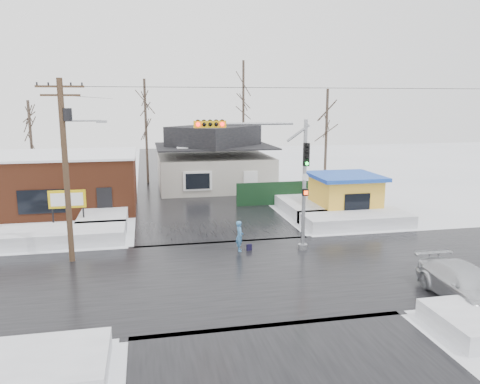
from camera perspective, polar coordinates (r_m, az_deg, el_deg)
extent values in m
plane|color=white|center=(22.08, 0.22, -10.01)|extent=(120.00, 120.00, 0.00)
cube|color=black|center=(22.08, 0.22, -9.99)|extent=(10.00, 120.00, 0.02)
cube|color=black|center=(22.08, 0.22, -9.99)|extent=(120.00, 10.00, 0.02)
cube|color=white|center=(28.60, -20.84, -4.97)|extent=(7.00, 3.00, 0.80)
cube|color=white|center=(31.14, 13.96, -3.29)|extent=(7.00, 3.00, 0.80)
cube|color=white|center=(33.16, -16.09, -2.53)|extent=(3.00, 8.00, 0.80)
cube|color=white|center=(34.89, 7.47, -1.52)|extent=(3.00, 8.00, 0.80)
cylinder|color=gray|center=(24.98, 7.83, 0.72)|extent=(0.20, 0.20, 7.00)
cylinder|color=gray|center=(25.79, 7.63, -6.63)|extent=(0.50, 0.50, 0.30)
cylinder|color=gray|center=(23.78, 1.13, 8.31)|extent=(4.60, 0.14, 0.14)
cube|color=gold|center=(23.42, -3.70, 8.25)|extent=(1.60, 0.28, 0.35)
sphere|color=#FF0C0C|center=(23.18, -5.13, 8.20)|extent=(0.20, 0.20, 0.20)
sphere|color=#FF0C0C|center=(23.35, -2.17, 8.25)|extent=(0.20, 0.20, 0.20)
cube|color=black|center=(24.55, 8.09, 4.54)|extent=(0.30, 0.22, 1.20)
sphere|color=#0CE533|center=(24.47, 8.17, 3.46)|extent=(0.18, 0.18, 0.18)
cube|color=black|center=(24.85, 7.96, -0.04)|extent=(0.30, 0.20, 0.35)
cylinder|color=#382619|center=(24.21, -20.45, 2.19)|extent=(0.28, 0.28, 9.00)
cube|color=#382619|center=(23.98, -21.12, 11.92)|extent=(2.20, 0.10, 0.10)
cube|color=#382619|center=(23.97, -21.05, 10.96)|extent=(1.80, 0.10, 0.10)
cylinder|color=black|center=(23.94, -20.31, 8.85)|extent=(0.44, 0.44, 0.60)
cylinder|color=gray|center=(23.86, -18.70, 8.23)|extent=(1.80, 0.08, 0.08)
cube|color=gray|center=(23.77, -16.52, 8.22)|extent=(0.50, 0.22, 0.12)
cube|color=brown|center=(37.28, -21.90, 1.08)|extent=(12.00, 8.00, 4.00)
cube|color=white|center=(37.00, -22.13, 4.21)|extent=(12.20, 8.20, 0.15)
cube|color=black|center=(33.50, -23.01, -1.09)|extent=(3.00, 0.08, 1.60)
cube|color=black|center=(32.99, -16.15, -1.35)|extent=(1.00, 0.08, 2.20)
cylinder|color=black|center=(31.02, -21.83, -2.87)|extent=(0.10, 0.10, 1.80)
cylinder|color=black|center=(30.74, -18.53, -2.77)|extent=(0.10, 0.10, 1.80)
cube|color=gold|center=(30.63, -20.32, -0.82)|extent=(2.20, 0.18, 1.10)
cube|color=white|center=(30.53, -20.35, -0.86)|extent=(1.90, 0.02, 0.80)
cube|color=#B8B2A6|center=(43.11, -3.15, 2.45)|extent=(10.00, 8.00, 3.00)
cube|color=black|center=(42.81, -3.18, 5.62)|extent=(10.40, 8.40, 0.12)
pyramid|color=black|center=(42.73, -3.20, 6.91)|extent=(9.00, 7.00, 1.80)
cube|color=brown|center=(44.29, 0.74, 7.12)|extent=(0.70, 0.70, 1.40)
cube|color=white|center=(38.90, -5.18, 1.33)|extent=(2.40, 0.12, 1.60)
cube|color=yellow|center=(33.80, 12.63, -0.54)|extent=(4.00, 4.00, 2.60)
cube|color=#1833B6|center=(33.54, 12.73, 1.88)|extent=(4.60, 4.60, 0.25)
cube|color=black|center=(32.00, 14.10, -1.26)|extent=(1.80, 0.06, 1.20)
cube|color=black|center=(36.49, 5.73, -0.12)|extent=(8.00, 0.12, 1.80)
cylinder|color=#332821|center=(46.26, -11.37, 7.20)|extent=(0.24, 0.24, 10.00)
cylinder|color=#332821|center=(49.28, 0.41, 8.80)|extent=(0.24, 0.24, 12.00)
cylinder|color=#332821|center=(43.45, 10.45, 6.33)|extent=(0.24, 0.24, 9.00)
cylinder|color=#332821|center=(45.41, -24.06, 5.12)|extent=(0.24, 0.24, 8.00)
imported|color=teal|center=(25.09, -0.06, -5.41)|extent=(0.45, 0.63, 1.65)
imported|color=silver|center=(21.07, 25.79, -10.15)|extent=(2.05, 4.91, 1.42)
cube|color=black|center=(25.33, 1.12, -6.79)|extent=(0.30, 0.19, 0.35)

